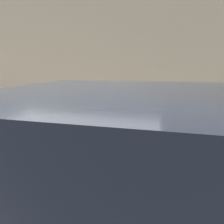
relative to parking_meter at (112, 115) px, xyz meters
name	(u,v)px	position (x,y,z in m)	size (l,w,h in m)	color
sidewalk	(105,148)	(-0.50, 1.23, -1.19)	(24.00, 2.80, 0.13)	#ADAAA3
building_facade	(125,32)	(-0.50, 3.70, 1.91)	(24.00, 0.30, 6.34)	tan
parking_meter	(112,115)	(0.00, 0.00, 0.00)	(0.19, 0.16, 1.48)	slate
fire_hydrant	(20,136)	(-2.18, 0.41, -0.73)	(0.24, 0.24, 0.79)	#999EA3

